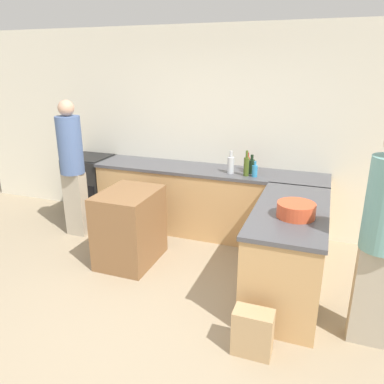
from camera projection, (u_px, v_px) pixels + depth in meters
name	position (u px, v px, depth m)	size (l,w,h in m)	color
ground_plane	(138.00, 321.00, 3.40)	(14.00, 14.00, 0.00)	tan
wall_back	(215.00, 131.00, 5.07)	(8.00, 0.06, 2.70)	silver
counter_back	(207.00, 201.00, 5.06)	(3.07, 0.64, 0.91)	tan
counter_peninsula	(288.00, 251.00, 3.71)	(0.69, 1.57, 0.91)	tan
range_oven	(91.00, 186.00, 5.66)	(0.61, 0.60, 0.92)	black
island_table	(130.00, 227.00, 4.33)	(0.59, 0.78, 0.86)	brown
mixing_bowl	(296.00, 210.00, 3.35)	(0.34, 0.34, 0.13)	#DB512D
olive_oil_bottle	(246.00, 166.00, 4.57)	(0.07, 0.07, 0.32)	#475B1E
vinegar_bottle_clear	(231.00, 164.00, 4.68)	(0.08, 0.08, 0.28)	silver
dish_soap_bottle	(255.00, 171.00, 4.55)	(0.07, 0.07, 0.19)	#338CBF
wine_bottle_dark	(252.00, 166.00, 4.67)	(0.08, 0.08, 0.24)	black
hot_sauce_bottle	(248.00, 163.00, 4.81)	(0.06, 0.06, 0.24)	red
person_by_range	(72.00, 164.00, 4.84)	(0.31, 0.31, 1.80)	#ADA38E
person_at_peninsula	(383.00, 235.00, 2.86)	(0.32, 0.32, 1.79)	#ADA38E
paper_bag	(253.00, 332.00, 2.97)	(0.32, 0.19, 0.39)	tan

